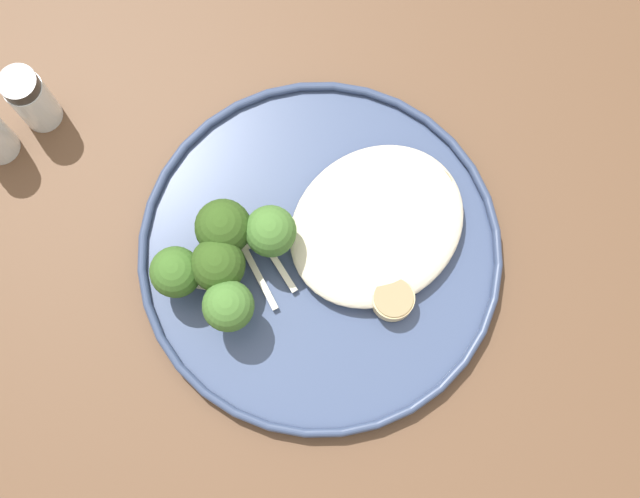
{
  "coord_description": "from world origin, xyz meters",
  "views": [
    {
      "loc": [
        -0.13,
        -0.12,
        1.41
      ],
      "look_at": [
        -0.03,
        -0.01,
        0.76
      ],
      "focal_mm": 47.65,
      "sensor_mm": 36.0,
      "label": 1
    }
  ],
  "objects_px": {
    "dinner_plate": "(320,252)",
    "broccoli_floret_small_sprig": "(218,265)",
    "seared_scallop_tiny_bay": "(431,188)",
    "broccoli_floret_rear_charred": "(271,232)",
    "broccoli_floret_left_leaning": "(176,272)",
    "seared_scallop_on_noodles": "(393,299)",
    "broccoli_floret_right_tilted": "(223,228)",
    "seared_scallop_rear_pale": "(405,240)",
    "broccoli_floret_front_edge": "(225,303)",
    "seared_scallop_center_golden": "(370,207)",
    "pepper_shaker": "(31,99)"
  },
  "relations": [
    {
      "from": "seared_scallop_on_noodles",
      "to": "broccoli_floret_left_leaning",
      "type": "xyz_separation_m",
      "value": [
        -0.11,
        0.12,
        0.02
      ]
    },
    {
      "from": "broccoli_floret_left_leaning",
      "to": "pepper_shaker",
      "type": "xyz_separation_m",
      "value": [
        -0.0,
        0.19,
        -0.01
      ]
    },
    {
      "from": "seared_scallop_tiny_bay",
      "to": "broccoli_floret_left_leaning",
      "type": "relative_size",
      "value": 0.64
    },
    {
      "from": "dinner_plate",
      "to": "broccoli_floret_left_leaning",
      "type": "height_order",
      "value": "broccoli_floret_left_leaning"
    },
    {
      "from": "broccoli_floret_right_tilted",
      "to": "dinner_plate",
      "type": "bearing_deg",
      "value": -47.7
    },
    {
      "from": "seared_scallop_rear_pale",
      "to": "broccoli_floret_rear_charred",
      "type": "relative_size",
      "value": 0.51
    },
    {
      "from": "broccoli_floret_small_sprig",
      "to": "seared_scallop_rear_pale",
      "type": "bearing_deg",
      "value": -29.95
    },
    {
      "from": "seared_scallop_on_noodles",
      "to": "seared_scallop_tiny_bay",
      "type": "bearing_deg",
      "value": 29.71
    },
    {
      "from": "broccoli_floret_left_leaning",
      "to": "broccoli_floret_small_sprig",
      "type": "bearing_deg",
      "value": -32.0
    },
    {
      "from": "seared_scallop_center_golden",
      "to": "pepper_shaker",
      "type": "height_order",
      "value": "pepper_shaker"
    },
    {
      "from": "dinner_plate",
      "to": "broccoli_floret_small_sprig",
      "type": "relative_size",
      "value": 4.78
    },
    {
      "from": "seared_scallop_center_golden",
      "to": "seared_scallop_on_noodles",
      "type": "xyz_separation_m",
      "value": [
        -0.04,
        -0.07,
        0.0
      ]
    },
    {
      "from": "seared_scallop_on_noodles",
      "to": "broccoli_floret_small_sprig",
      "type": "xyz_separation_m",
      "value": [
        -0.09,
        0.1,
        0.03
      ]
    },
    {
      "from": "broccoli_floret_small_sprig",
      "to": "broccoli_floret_left_leaning",
      "type": "relative_size",
      "value": 1.1
    },
    {
      "from": "broccoli_floret_small_sprig",
      "to": "broccoli_floret_left_leaning",
      "type": "bearing_deg",
      "value": 148.0
    },
    {
      "from": "seared_scallop_rear_pale",
      "to": "broccoli_floret_small_sprig",
      "type": "xyz_separation_m",
      "value": [
        -0.13,
        0.07,
        0.03
      ]
    },
    {
      "from": "seared_scallop_on_noodles",
      "to": "broccoli_floret_rear_charred",
      "type": "xyz_separation_m",
      "value": [
        -0.04,
        0.1,
        0.03
      ]
    },
    {
      "from": "seared_scallop_on_noodles",
      "to": "broccoli_floret_front_edge",
      "type": "xyz_separation_m",
      "value": [
        -0.1,
        0.08,
        0.03
      ]
    },
    {
      "from": "dinner_plate",
      "to": "broccoli_floret_right_tilted",
      "type": "distance_m",
      "value": 0.08
    },
    {
      "from": "dinner_plate",
      "to": "broccoli_floret_front_edge",
      "type": "height_order",
      "value": "broccoli_floret_front_edge"
    },
    {
      "from": "broccoli_floret_front_edge",
      "to": "broccoli_floret_small_sprig",
      "type": "bearing_deg",
      "value": 62.09
    },
    {
      "from": "broccoli_floret_left_leaning",
      "to": "broccoli_floret_rear_charred",
      "type": "relative_size",
      "value": 0.91
    },
    {
      "from": "dinner_plate",
      "to": "seared_scallop_center_golden",
      "type": "distance_m",
      "value": 0.05
    },
    {
      "from": "seared_scallop_on_noodles",
      "to": "broccoli_floret_front_edge",
      "type": "relative_size",
      "value": 0.55
    },
    {
      "from": "seared_scallop_on_noodles",
      "to": "pepper_shaker",
      "type": "xyz_separation_m",
      "value": [
        -0.12,
        0.31,
        0.01
      ]
    },
    {
      "from": "dinner_plate",
      "to": "broccoli_floret_small_sprig",
      "type": "distance_m",
      "value": 0.09
    },
    {
      "from": "broccoli_floret_rear_charred",
      "to": "seared_scallop_rear_pale",
      "type": "bearing_deg",
      "value": -40.01
    },
    {
      "from": "seared_scallop_on_noodles",
      "to": "broccoli_floret_right_tilted",
      "type": "height_order",
      "value": "broccoli_floret_right_tilted"
    },
    {
      "from": "seared_scallop_tiny_bay",
      "to": "seared_scallop_center_golden",
      "type": "relative_size",
      "value": 1.09
    },
    {
      "from": "seared_scallop_rear_pale",
      "to": "pepper_shaker",
      "type": "bearing_deg",
      "value": 118.79
    },
    {
      "from": "broccoli_floret_rear_charred",
      "to": "seared_scallop_center_golden",
      "type": "bearing_deg",
      "value": -20.41
    },
    {
      "from": "seared_scallop_center_golden",
      "to": "seared_scallop_on_noodles",
      "type": "distance_m",
      "value": 0.08
    },
    {
      "from": "dinner_plate",
      "to": "seared_scallop_tiny_bay",
      "type": "relative_size",
      "value": 8.15
    },
    {
      "from": "seared_scallop_on_noodles",
      "to": "broccoli_floret_rear_charred",
      "type": "relative_size",
      "value": 0.55
    },
    {
      "from": "seared_scallop_tiny_bay",
      "to": "seared_scallop_center_golden",
      "type": "height_order",
      "value": "seared_scallop_center_golden"
    },
    {
      "from": "seared_scallop_center_golden",
      "to": "broccoli_floret_front_edge",
      "type": "distance_m",
      "value": 0.14
    },
    {
      "from": "seared_scallop_on_noodles",
      "to": "pepper_shaker",
      "type": "distance_m",
      "value": 0.33
    },
    {
      "from": "seared_scallop_tiny_bay",
      "to": "pepper_shaker",
      "type": "relative_size",
      "value": 0.53
    },
    {
      "from": "broccoli_floret_front_edge",
      "to": "broccoli_floret_right_tilted",
      "type": "distance_m",
      "value": 0.06
    },
    {
      "from": "seared_scallop_tiny_bay",
      "to": "seared_scallop_center_golden",
      "type": "distance_m",
      "value": 0.05
    },
    {
      "from": "seared_scallop_center_golden",
      "to": "broccoli_floret_right_tilted",
      "type": "bearing_deg",
      "value": 152.09
    },
    {
      "from": "seared_scallop_tiny_bay",
      "to": "seared_scallop_rear_pale",
      "type": "bearing_deg",
      "value": -157.81
    },
    {
      "from": "broccoli_floret_front_edge",
      "to": "broccoli_floret_rear_charred",
      "type": "distance_m",
      "value": 0.06
    },
    {
      "from": "broccoli_floret_left_leaning",
      "to": "broccoli_floret_front_edge",
      "type": "bearing_deg",
      "value": -72.15
    },
    {
      "from": "dinner_plate",
      "to": "seared_scallop_on_noodles",
      "type": "height_order",
      "value": "seared_scallop_on_noodles"
    },
    {
      "from": "dinner_plate",
      "to": "broccoli_floret_small_sprig",
      "type": "bearing_deg",
      "value": 153.81
    },
    {
      "from": "broccoli_floret_front_edge",
      "to": "pepper_shaker",
      "type": "relative_size",
      "value": 0.9
    },
    {
      "from": "broccoli_floret_front_edge",
      "to": "broccoli_floret_small_sprig",
      "type": "height_order",
      "value": "same"
    },
    {
      "from": "seared_scallop_tiny_bay",
      "to": "broccoli_floret_rear_charred",
      "type": "distance_m",
      "value": 0.14
    },
    {
      "from": "broccoli_floret_right_tilted",
      "to": "broccoli_floret_front_edge",
      "type": "bearing_deg",
      "value": -127.42
    }
  ]
}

